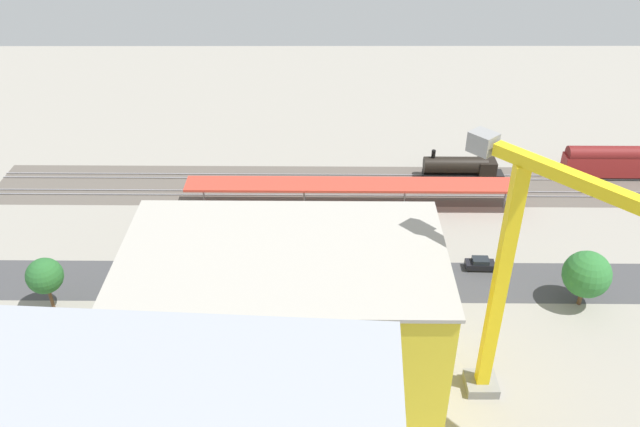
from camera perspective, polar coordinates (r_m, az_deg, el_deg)
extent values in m
plane|color=gray|center=(96.54, 2.19, -3.98)|extent=(192.79, 192.79, 0.00)
cube|color=#5B544C|center=(114.41, 1.83, 2.47)|extent=(120.63, 15.01, 0.01)
cube|color=#424244|center=(92.36, 2.30, -5.95)|extent=(120.58, 10.26, 0.01)
cube|color=#9E9EA8|center=(117.44, 1.78, 3.43)|extent=(120.49, 1.38, 0.12)
cube|color=#9E9EA8|center=(116.18, 1.80, 3.08)|extent=(120.49, 1.38, 0.12)
cube|color=#9E9EA8|center=(112.46, 1.86, 1.99)|extent=(120.49, 1.38, 0.12)
cube|color=#9E9EA8|center=(111.23, 1.88, 1.61)|extent=(120.49, 1.38, 0.12)
cube|color=#C63D2D|center=(106.28, 3.05, 2.53)|extent=(55.11, 5.23, 0.43)
cylinder|color=slate|center=(111.32, 15.86, 1.38)|extent=(0.30, 0.30, 4.05)
cylinder|color=slate|center=(108.11, 7.39, 1.47)|extent=(0.30, 0.30, 4.05)
cylinder|color=slate|center=(107.37, -1.40, 1.52)|extent=(0.30, 0.30, 4.05)
cylinder|color=slate|center=(109.16, -10.10, 1.54)|extent=(0.30, 0.30, 4.05)
cube|color=black|center=(119.37, 12.34, 3.32)|extent=(14.22, 2.83, 1.00)
cylinder|color=black|center=(118.12, 11.73, 4.17)|extent=(11.18, 3.09, 2.98)
cube|color=black|center=(119.69, 14.31, 3.79)|extent=(3.08, 3.21, 3.43)
cylinder|color=black|center=(116.38, 9.88, 5.15)|extent=(0.70, 0.70, 1.40)
cube|color=black|center=(127.49, 23.72, 3.04)|extent=(14.69, 2.52, 0.60)
cube|color=maroon|center=(126.52, 23.94, 3.90)|extent=(16.32, 3.13, 3.76)
cylinder|color=maroon|center=(125.60, 24.15, 4.75)|extent=(15.67, 3.12, 2.96)
cube|color=black|center=(97.24, 13.74, -4.64)|extent=(3.55, 1.92, 0.30)
cube|color=black|center=(96.90, 13.78, -4.36)|extent=(4.22, 2.01, 0.87)
cube|color=#1E2328|center=(96.45, 13.84, -4.00)|extent=(2.38, 1.73, 0.65)
cube|color=black|center=(95.98, 9.19, -4.59)|extent=(4.01, 1.94, 0.30)
cube|color=navy|center=(95.68, 9.22, -4.35)|extent=(4.76, 2.05, 0.70)
cube|color=#1E2328|center=(95.32, 9.25, -4.06)|extent=(2.69, 1.75, 0.51)
cube|color=black|center=(95.13, 4.48, -4.59)|extent=(3.49, 1.77, 0.30)
cube|color=black|center=(94.80, 4.49, -4.32)|extent=(4.16, 1.84, 0.82)
cube|color=#1E2328|center=(94.37, 4.51, -3.98)|extent=(2.33, 1.62, 0.62)
cube|color=black|center=(95.09, -0.09, -4.49)|extent=(3.93, 1.71, 0.30)
cube|color=silver|center=(94.73, -0.09, -4.21)|extent=(4.68, 1.78, 0.88)
cube|color=#1E2328|center=(94.30, -0.09, -3.86)|extent=(2.62, 1.56, 0.57)
cube|color=black|center=(95.24, -4.67, -4.55)|extent=(3.57, 1.74, 0.30)
cube|color=gray|center=(94.93, -4.68, -4.31)|extent=(4.24, 1.81, 0.70)
cube|color=#1E2328|center=(94.54, -4.70, -4.00)|extent=(2.38, 1.59, 0.60)
cube|color=yellow|center=(71.92, -3.03, -9.66)|extent=(32.85, 19.51, 18.56)
cube|color=#ADA89E|center=(65.90, -3.27, -3.57)|extent=(33.45, 20.11, 0.40)
cube|color=gray|center=(79.80, 13.87, -14.23)|extent=(3.60, 3.60, 1.20)
cube|color=yellow|center=(70.43, 15.36, -6.38)|extent=(1.40, 1.40, 29.27)
cube|color=yellow|center=(59.09, 24.49, 1.39)|extent=(16.81, 18.30, 1.20)
cube|color=gray|center=(64.29, 14.04, 6.05)|extent=(3.09, 3.12, 2.00)
cube|color=black|center=(89.96, -7.77, -7.31)|extent=(9.04, 2.33, 0.50)
cube|color=silver|center=(88.79, -7.09, -6.50)|extent=(6.70, 2.50, 2.78)
cube|color=#334C8C|center=(89.52, -9.96, -6.63)|extent=(2.41, 2.40, 2.26)
cylinder|color=brown|center=(87.52, -1.11, -7.08)|extent=(0.57, 0.57, 3.32)
sphere|color=#2D7233|center=(85.42, -1.14, -5.36)|extent=(4.78, 4.78, 4.78)
cylinder|color=brown|center=(90.99, -15.56, -7.00)|extent=(0.48, 0.48, 2.64)
sphere|color=#38843D|center=(89.01, -15.86, -5.38)|extent=(5.52, 5.52, 5.52)
cylinder|color=brown|center=(93.80, -22.45, -6.75)|extent=(0.45, 0.45, 3.74)
sphere|color=#28662D|center=(91.74, -22.91, -5.04)|extent=(4.74, 4.74, 4.74)
cylinder|color=brown|center=(94.39, 21.81, -6.67)|extent=(0.59, 0.59, 2.81)
sphere|color=#2D7233|center=(92.29, 22.26, -4.94)|extent=(6.25, 6.25, 6.25)
cylinder|color=brown|center=(91.20, -15.94, -6.43)|extent=(0.57, 0.57, 3.96)
sphere|color=#2D7233|center=(89.15, -16.27, -4.72)|extent=(4.12, 4.12, 4.12)
cylinder|color=brown|center=(89.21, -13.25, -7.44)|extent=(0.39, 0.39, 2.82)
sphere|color=#2D7233|center=(87.15, -13.52, -5.77)|extent=(5.46, 5.46, 5.46)
cylinder|color=#333333|center=(94.22, -1.47, -2.96)|extent=(0.16, 0.16, 5.43)
cube|color=black|center=(92.41, -1.50, -1.37)|extent=(0.36, 0.36, 0.90)
sphere|color=green|center=(92.41, -1.63, -1.37)|extent=(0.20, 0.20, 0.20)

